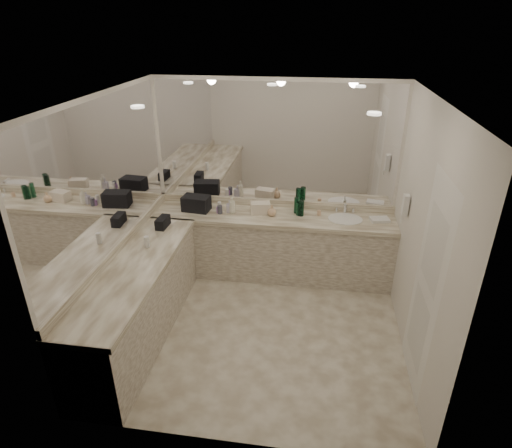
% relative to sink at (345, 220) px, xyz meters
% --- Properties ---
extents(floor, '(3.20, 3.20, 0.00)m').
position_rel_sink_xyz_m(floor, '(-0.95, -1.20, -0.90)').
color(floor, beige).
rests_on(floor, ground).
extents(ceiling, '(3.20, 3.20, 0.00)m').
position_rel_sink_xyz_m(ceiling, '(-0.95, -1.20, 1.71)').
color(ceiling, white).
rests_on(ceiling, floor).
extents(wall_back, '(3.20, 0.02, 2.60)m').
position_rel_sink_xyz_m(wall_back, '(-0.95, 0.30, 0.41)').
color(wall_back, silver).
rests_on(wall_back, floor).
extents(wall_left, '(0.02, 3.00, 2.60)m').
position_rel_sink_xyz_m(wall_left, '(-2.55, -1.20, 0.41)').
color(wall_left, silver).
rests_on(wall_left, floor).
extents(wall_right, '(0.02, 3.00, 2.60)m').
position_rel_sink_xyz_m(wall_right, '(0.65, -1.20, 0.41)').
color(wall_right, silver).
rests_on(wall_right, floor).
extents(vanity_back_base, '(3.20, 0.60, 0.84)m').
position_rel_sink_xyz_m(vanity_back_base, '(-0.95, 0.00, -0.48)').
color(vanity_back_base, beige).
rests_on(vanity_back_base, floor).
extents(vanity_back_top, '(3.20, 0.64, 0.06)m').
position_rel_sink_xyz_m(vanity_back_top, '(-0.95, -0.01, -0.03)').
color(vanity_back_top, beige).
rests_on(vanity_back_top, vanity_back_base).
extents(vanity_left_base, '(0.60, 2.40, 0.84)m').
position_rel_sink_xyz_m(vanity_left_base, '(-2.25, -1.50, -0.48)').
color(vanity_left_base, beige).
rests_on(vanity_left_base, floor).
extents(vanity_left_top, '(0.64, 2.42, 0.06)m').
position_rel_sink_xyz_m(vanity_left_top, '(-2.24, -1.50, -0.03)').
color(vanity_left_top, beige).
rests_on(vanity_left_top, vanity_left_base).
extents(backsplash_back, '(3.20, 0.04, 0.10)m').
position_rel_sink_xyz_m(backsplash_back, '(-0.95, 0.28, 0.05)').
color(backsplash_back, beige).
rests_on(backsplash_back, vanity_back_top).
extents(backsplash_left, '(0.04, 3.00, 0.10)m').
position_rel_sink_xyz_m(backsplash_left, '(-2.53, -1.20, 0.05)').
color(backsplash_left, beige).
rests_on(backsplash_left, vanity_left_top).
extents(mirror_back, '(3.12, 0.01, 1.55)m').
position_rel_sink_xyz_m(mirror_back, '(-0.95, 0.29, 0.88)').
color(mirror_back, white).
rests_on(mirror_back, wall_back).
extents(mirror_left, '(0.01, 2.92, 1.55)m').
position_rel_sink_xyz_m(mirror_left, '(-2.54, -1.20, 0.88)').
color(mirror_left, white).
rests_on(mirror_left, wall_left).
extents(sink, '(0.44, 0.44, 0.03)m').
position_rel_sink_xyz_m(sink, '(0.00, 0.00, 0.00)').
color(sink, white).
rests_on(sink, vanity_back_top).
extents(faucet, '(0.24, 0.16, 0.14)m').
position_rel_sink_xyz_m(faucet, '(0.00, 0.21, 0.07)').
color(faucet, silver).
rests_on(faucet, vanity_back_top).
extents(wall_phone, '(0.06, 0.10, 0.24)m').
position_rel_sink_xyz_m(wall_phone, '(0.61, -0.50, 0.46)').
color(wall_phone, white).
rests_on(wall_phone, wall_right).
extents(door, '(0.02, 0.82, 2.10)m').
position_rel_sink_xyz_m(door, '(0.64, -1.70, 0.16)').
color(door, white).
rests_on(door, wall_right).
extents(black_toiletry_bag, '(0.38, 0.26, 0.20)m').
position_rel_sink_xyz_m(black_toiletry_bag, '(-1.98, -0.00, 0.11)').
color(black_toiletry_bag, black).
rests_on(black_toiletry_bag, vanity_back_top).
extents(black_bag_spill, '(0.12, 0.25, 0.13)m').
position_rel_sink_xyz_m(black_bag_spill, '(-2.25, -0.56, 0.07)').
color(black_bag_spill, black).
rests_on(black_bag_spill, vanity_left_top).
extents(cream_cosmetic_case, '(0.28, 0.20, 0.15)m').
position_rel_sink_xyz_m(cream_cosmetic_case, '(-1.11, 0.04, 0.08)').
color(cream_cosmetic_case, beige).
rests_on(cream_cosmetic_case, vanity_back_top).
extents(hand_towel, '(0.26, 0.20, 0.04)m').
position_rel_sink_xyz_m(hand_towel, '(0.43, 0.01, 0.02)').
color(hand_towel, white).
rests_on(hand_towel, vanity_back_top).
extents(lotion_left, '(0.06, 0.06, 0.13)m').
position_rel_sink_xyz_m(lotion_left, '(-2.25, -1.08, 0.07)').
color(lotion_left, white).
rests_on(lotion_left, vanity_left_top).
extents(soap_bottle_a, '(0.11, 0.11, 0.22)m').
position_rel_sink_xyz_m(soap_bottle_a, '(-1.48, -0.01, 0.12)').
color(soap_bottle_a, silver).
rests_on(soap_bottle_a, vanity_back_top).
extents(soap_bottle_b, '(0.08, 0.08, 0.17)m').
position_rel_sink_xyz_m(soap_bottle_b, '(-1.53, 0.01, 0.09)').
color(soap_bottle_b, '#B9B2CA').
rests_on(soap_bottle_b, vanity_back_top).
extents(soap_bottle_c, '(0.15, 0.15, 0.15)m').
position_rel_sink_xyz_m(soap_bottle_c, '(-0.95, -0.03, 0.08)').
color(soap_bottle_c, '#DEB58A').
rests_on(soap_bottle_c, vanity_back_top).
extents(green_bottle_0, '(0.06, 0.06, 0.21)m').
position_rel_sink_xyz_m(green_bottle_0, '(-0.64, 0.11, 0.11)').
color(green_bottle_0, '#115231').
rests_on(green_bottle_0, vanity_back_top).
extents(green_bottle_1, '(0.07, 0.07, 0.18)m').
position_rel_sink_xyz_m(green_bottle_1, '(-0.60, 0.04, 0.10)').
color(green_bottle_1, '#115231').
rests_on(green_bottle_1, vanity_back_top).
extents(green_bottle_2, '(0.07, 0.07, 0.20)m').
position_rel_sink_xyz_m(green_bottle_2, '(-0.57, 0.03, 0.11)').
color(green_bottle_2, '#115231').
rests_on(green_bottle_2, vanity_back_top).
extents(amenity_bottle_0, '(0.05, 0.05, 0.12)m').
position_rel_sink_xyz_m(amenity_bottle_0, '(-1.67, 0.04, 0.07)').
color(amenity_bottle_0, white).
rests_on(amenity_bottle_0, vanity_back_top).
extents(amenity_bottle_1, '(0.06, 0.06, 0.11)m').
position_rel_sink_xyz_m(amenity_bottle_1, '(-1.64, -0.06, 0.06)').
color(amenity_bottle_1, '#3F3F4C').
rests_on(amenity_bottle_1, vanity_back_top).
extents(amenity_bottle_2, '(0.06, 0.06, 0.08)m').
position_rel_sink_xyz_m(amenity_bottle_2, '(-1.66, -0.04, 0.04)').
color(amenity_bottle_2, '#9966B2').
rests_on(amenity_bottle_2, vanity_back_top).
extents(amenity_bottle_3, '(0.05, 0.05, 0.07)m').
position_rel_sink_xyz_m(amenity_bottle_3, '(-0.34, 0.08, 0.04)').
color(amenity_bottle_3, '#E0B28C').
rests_on(amenity_bottle_3, vanity_back_top).
extents(amenity_bottle_4, '(0.05, 0.05, 0.13)m').
position_rel_sink_xyz_m(amenity_bottle_4, '(-2.00, 0.01, 0.07)').
color(amenity_bottle_4, white).
rests_on(amenity_bottle_4, vanity_back_top).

